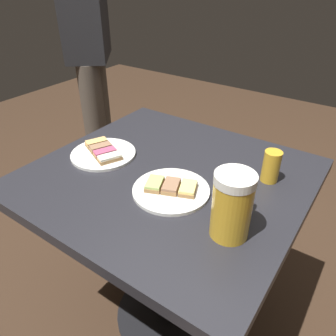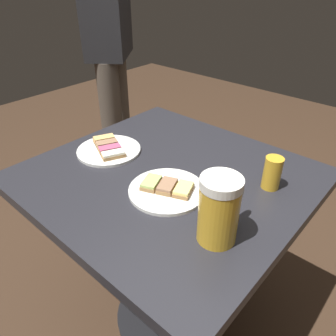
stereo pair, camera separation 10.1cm
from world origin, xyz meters
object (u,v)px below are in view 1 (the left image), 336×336
(plate_far, at_px, (103,153))
(beer_mug, at_px, (233,205))
(patron_standing, at_px, (89,47))
(plate_near, at_px, (171,189))
(beer_glass_small, at_px, (271,166))

(plate_far, height_order, beer_mug, beer_mug)
(patron_standing, bearing_deg, plate_near, 20.48)
(beer_mug, relative_size, patron_standing, 0.10)
(plate_far, distance_m, beer_mug, 0.54)
(patron_standing, bearing_deg, plate_far, 9.71)
(plate_near, relative_size, beer_glass_small, 2.26)
(beer_glass_small, xyz_separation_m, patron_standing, (-0.27, -1.03, 0.18))
(beer_mug, relative_size, beer_glass_small, 1.74)
(beer_mug, xyz_separation_m, patron_standing, (-0.54, -1.03, 0.14))
(beer_mug, bearing_deg, plate_far, -100.62)
(plate_near, distance_m, beer_mug, 0.23)
(plate_far, height_order, beer_glass_small, beer_glass_small)
(plate_far, bearing_deg, beer_glass_small, 108.74)
(plate_far, xyz_separation_m, beer_mug, (0.10, 0.53, 0.08))
(plate_far, bearing_deg, beer_mug, 79.38)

